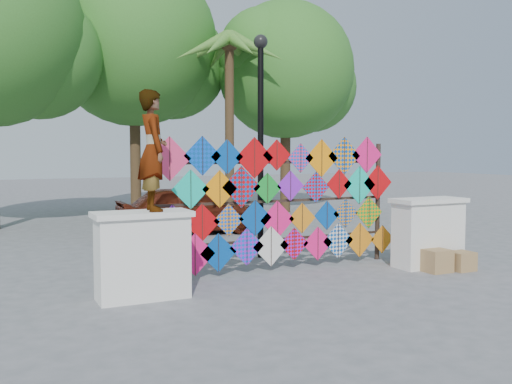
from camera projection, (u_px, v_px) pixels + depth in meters
ground at (297, 278)px, 9.66m from camera, size 80.00×80.00×0.00m
parapet_left at (143, 255)px, 8.26m from camera, size 1.40×0.65×1.28m
parapet_right at (428, 232)px, 10.61m from camera, size 1.40×0.65×1.28m
kite_rack at (280, 202)px, 10.25m from camera, size 4.92×0.24×2.43m
tree_mid at (137, 44)px, 19.20m from camera, size 6.30×5.60×8.61m
tree_east at (288, 71)px, 20.08m from camera, size 5.40×4.80×7.42m
palm_tree at (229, 60)px, 17.45m from camera, size 3.62×3.62×5.83m
vendor_woman at (153, 151)px, 8.22m from camera, size 0.47×0.67×1.75m
sedan at (189, 209)px, 14.90m from camera, size 3.83×1.69×1.28m
lamppost at (261, 124)px, 11.39m from camera, size 0.28×0.28×4.46m
cardboard_box_near at (437, 261)px, 10.15m from camera, size 0.45×0.40×0.40m
cardboard_box_far at (461, 261)px, 10.27m from camera, size 0.41×0.37×0.34m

